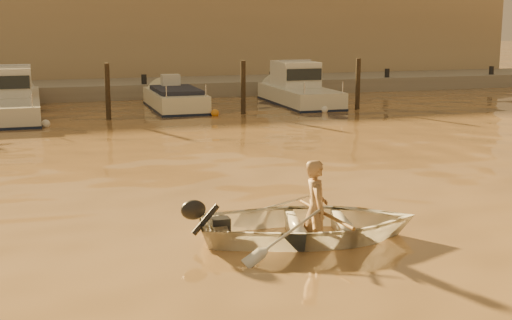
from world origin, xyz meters
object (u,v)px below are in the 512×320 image
object	(u,v)px
moored_boat_4	(300,89)
waterfront_building	(85,40)
moored_boat_2	(4,99)
dinghy	(310,224)
moored_boat_3	(175,103)
person	(316,209)

from	to	relation	value
moored_boat_4	waterfront_building	distance (m)	13.65
moored_boat_4	moored_boat_2	bearing A→B (deg)	180.00
moored_boat_4	waterfront_building	size ratio (longest dim) A/B	0.13
dinghy	waterfront_building	size ratio (longest dim) A/B	0.08
moored_boat_3	waterfront_building	xyz separation A→B (m)	(-2.62, 11.00, 2.17)
person	moored_boat_2	xyz separation A→B (m)	(-5.43, 17.29, 0.11)
moored_boat_3	dinghy	bearing A→B (deg)	-93.52
person	moored_boat_4	size ratio (longest dim) A/B	0.26
dinghy	moored_boat_3	xyz separation A→B (m)	(1.06, 17.27, -0.03)
dinghy	moored_boat_2	world-z (taller)	moored_boat_2
dinghy	moored_boat_3	distance (m)	17.31
dinghy	moored_boat_3	world-z (taller)	moored_boat_3
moored_boat_2	waterfront_building	distance (m)	11.76
person	moored_boat_3	bearing A→B (deg)	6.81
moored_boat_4	dinghy	bearing A→B (deg)	-110.12
waterfront_building	person	bearing A→B (deg)	-86.64
waterfront_building	moored_boat_4	bearing A→B (deg)	-54.36
moored_boat_2	moored_boat_3	size ratio (longest dim) A/B	1.54
moored_boat_3	waterfront_building	bearing A→B (deg)	103.42
waterfront_building	dinghy	bearing A→B (deg)	-86.84
moored_boat_2	moored_boat_4	xyz separation A→B (m)	(11.66, 0.00, 0.00)
dinghy	moored_boat_2	xyz separation A→B (m)	(-5.33, 17.27, 0.37)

